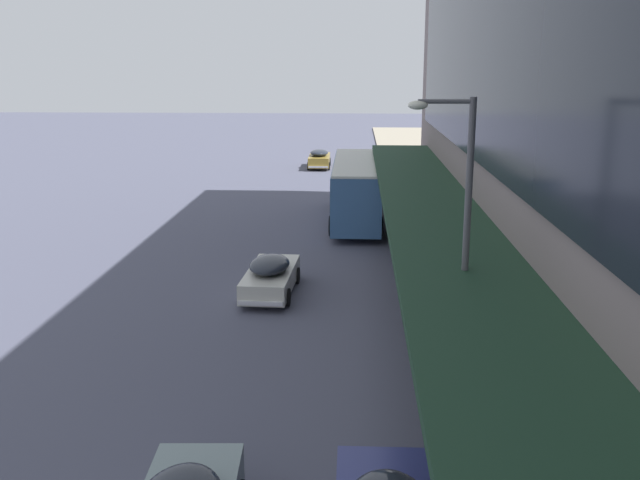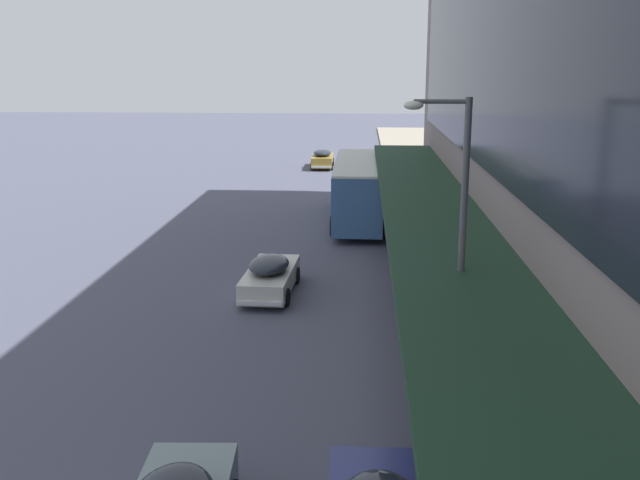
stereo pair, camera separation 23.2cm
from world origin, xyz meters
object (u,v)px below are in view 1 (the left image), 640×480
sedan_trailing_near (319,159)px  sedan_far_back (271,275)px  pedestrian_at_kerb (501,429)px  street_lamp (459,238)px  transit_bus_kerbside_front (356,187)px

sedan_trailing_near → sedan_far_back: 33.39m
pedestrian_at_kerb → street_lamp: (-0.61, 2.76, 3.28)m
transit_bus_kerbside_front → street_lamp: street_lamp is taller
transit_bus_kerbside_front → pedestrian_at_kerb: size_ratio=5.96×
transit_bus_kerbside_front → sedan_far_back: 13.23m
pedestrian_at_kerb → street_lamp: bearing=102.5°
transit_bus_kerbside_front → sedan_trailing_near: (-3.05, 20.59, -1.13)m
sedan_far_back → sedan_trailing_near: bearing=89.9°
transit_bus_kerbside_front → pedestrian_at_kerb: 24.94m
transit_bus_kerbside_front → sedan_trailing_near: size_ratio=2.41×
transit_bus_kerbside_front → sedan_trailing_near: transit_bus_kerbside_front is taller
sedan_far_back → street_lamp: size_ratio=0.62×
sedan_trailing_near → sedan_far_back: size_ratio=0.99×
transit_bus_kerbside_front → street_lamp: 22.26m
sedan_far_back → street_lamp: street_lamp is taller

